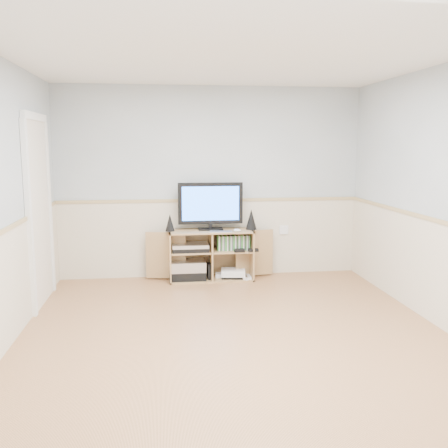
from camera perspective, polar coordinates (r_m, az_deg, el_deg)
The scene contains 11 objects.
room at distance 4.50m, azimuth 0.41°, elevation 2.30°, with size 4.04×4.54×2.54m.
media_cabinet at distance 6.56m, azimuth -1.54°, elevation -3.41°, with size 1.69×0.41×0.65m.
monitor at distance 6.45m, azimuth -1.56°, elevation 2.24°, with size 0.84×0.18×0.62m.
speaker_left at distance 6.42m, azimuth -6.20°, elevation 0.16°, with size 0.12×0.12×0.22m, color black.
speaker_right at distance 6.52m, azimuth 3.13°, elevation 0.54°, with size 0.14×0.14×0.27m, color black.
keyboard at distance 6.32m, azimuth -0.35°, elevation -0.88°, with size 0.28×0.11×0.01m, color silver.
mouse at distance 6.35m, azimuth 1.53°, elevation -0.73°, with size 0.10×0.06×0.04m, color white.
av_components at distance 6.51m, azimuth -4.07°, elevation -4.54°, with size 0.53×0.35×0.47m.
game_consoles at distance 6.59m, azimuth 0.95°, elevation -5.68°, with size 0.46×0.30×0.11m.
game_cases at distance 6.49m, azimuth 1.07°, elevation -2.15°, with size 0.42×0.14×0.19m, color #3F8C3F.
wall_outlet at distance 6.84m, azimuth 6.85°, elevation -0.66°, with size 0.12×0.03×0.12m, color white.
Camera 1 is at (-0.66, -4.30, 1.74)m, focal length 40.00 mm.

